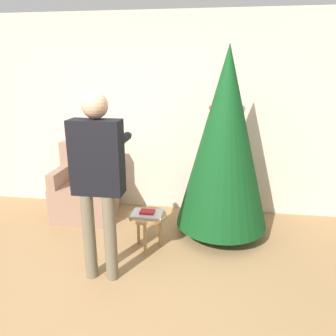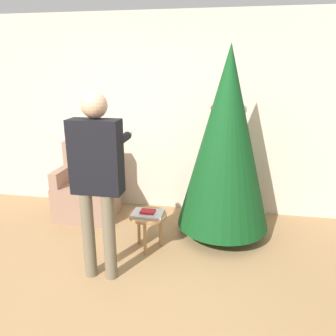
{
  "view_description": "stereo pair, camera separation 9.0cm",
  "coord_description": "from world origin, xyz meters",
  "px_view_note": "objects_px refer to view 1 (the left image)",
  "views": [
    {
      "loc": [
        0.93,
        -2.26,
        2.02
      ],
      "look_at": [
        0.44,
        0.95,
        1.0
      ],
      "focal_mm": 35.0,
      "sensor_mm": 36.0,
      "label": 1
    },
    {
      "loc": [
        1.02,
        -2.25,
        2.02
      ],
      "look_at": [
        0.44,
        0.95,
        1.0
      ],
      "focal_mm": 35.0,
      "sensor_mm": 36.0,
      "label": 2
    }
  ],
  "objects_px": {
    "christmas_tree": "(225,140)",
    "person_standing": "(98,170)",
    "armchair": "(85,192)",
    "side_stool": "(148,219)"
  },
  "relations": [
    {
      "from": "christmas_tree",
      "to": "person_standing",
      "type": "height_order",
      "value": "christmas_tree"
    },
    {
      "from": "armchair",
      "to": "side_stool",
      "type": "distance_m",
      "value": 1.24
    },
    {
      "from": "armchair",
      "to": "person_standing",
      "type": "relative_size",
      "value": 0.56
    },
    {
      "from": "armchair",
      "to": "person_standing",
      "type": "xyz_separation_m",
      "value": [
        0.68,
        -1.24,
        0.74
      ]
    },
    {
      "from": "person_standing",
      "to": "side_stool",
      "type": "distance_m",
      "value": 0.98
    },
    {
      "from": "side_stool",
      "to": "christmas_tree",
      "type": "bearing_deg",
      "value": 29.37
    },
    {
      "from": "armchair",
      "to": "person_standing",
      "type": "height_order",
      "value": "person_standing"
    },
    {
      "from": "christmas_tree",
      "to": "person_standing",
      "type": "xyz_separation_m",
      "value": [
        -1.16,
        -1.01,
        -0.1
      ]
    },
    {
      "from": "christmas_tree",
      "to": "person_standing",
      "type": "relative_size",
      "value": 1.25
    },
    {
      "from": "christmas_tree",
      "to": "person_standing",
      "type": "distance_m",
      "value": 1.55
    }
  ]
}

